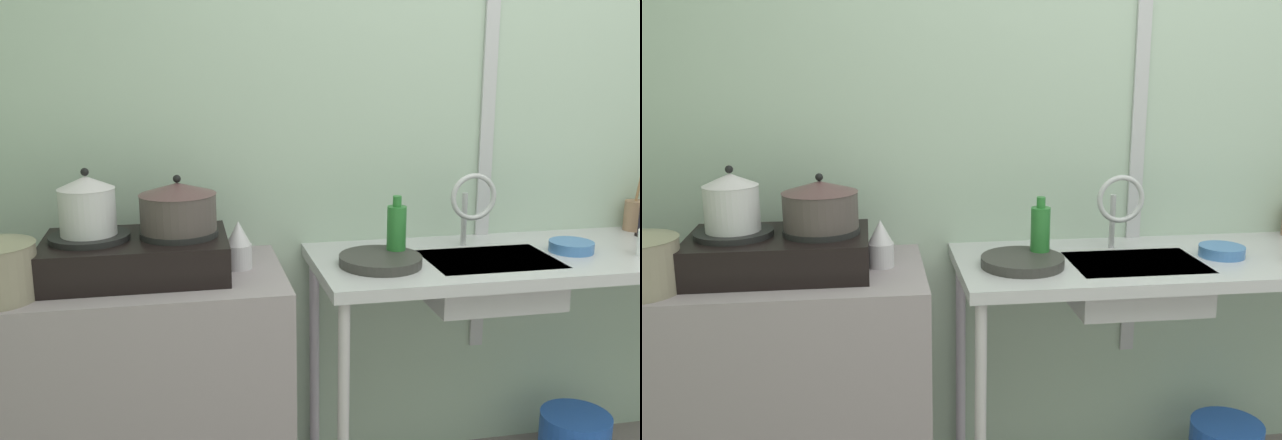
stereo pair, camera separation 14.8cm
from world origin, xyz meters
TOP-DOWN VIEW (x-y plane):
  - wall_back at (0.00, 1.47)m, footprint 4.43×0.10m
  - wall_metal_strip at (-0.03, 1.41)m, footprint 0.05×0.01m
  - counter_concrete at (-1.30, 1.15)m, footprint 0.96×0.55m
  - counter_sink at (0.10, 1.15)m, footprint 1.61×0.55m
  - stove at (-1.27, 1.15)m, footprint 0.55×0.36m
  - pot_on_left_burner at (-1.40, 1.15)m, footprint 0.17×0.17m
  - pot_on_right_burner at (-1.14, 1.15)m, footprint 0.23×0.23m
  - percolator at (-0.96, 1.16)m, footprint 0.08×0.08m
  - sink_basin at (-0.13, 1.10)m, footprint 0.43×0.30m
  - faucet at (-0.15, 1.22)m, footprint 0.16×0.09m
  - frying_pan at (-0.51, 1.10)m, footprint 0.27×0.27m
  - small_bowl_on_drainboard at (0.18, 1.13)m, footprint 0.15×0.15m
  - bottle_by_sink at (-0.44, 1.17)m, footprint 0.06×0.06m
  - utensil_jar at (0.58, 1.36)m, footprint 0.08×0.08m

SIDE VIEW (x-z plane):
  - counter_concrete at x=-1.30m, z-range 0.00..0.86m
  - sink_basin at x=-0.13m, z-range 0.71..0.86m
  - counter_sink at x=0.10m, z-range 0.36..1.23m
  - frying_pan at x=-0.51m, z-range 0.86..0.89m
  - small_bowl_on_drainboard at x=0.18m, z-range 0.86..0.90m
  - utensil_jar at x=0.58m, z-range 0.81..1.03m
  - stove at x=-1.27m, z-range 0.86..1.00m
  - percolator at x=-0.96m, z-range 0.86..1.01m
  - bottle_by_sink at x=-0.44m, z-range 0.85..1.06m
  - faucet at x=-0.15m, z-range 0.90..1.17m
  - pot_on_right_burner at x=-1.14m, z-range 0.99..1.16m
  - pot_on_left_burner at x=-1.40m, z-range 0.99..1.19m
  - wall_back at x=0.00m, z-range 0.00..2.78m
  - wall_metal_strip at x=-0.03m, z-range 0.42..2.64m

